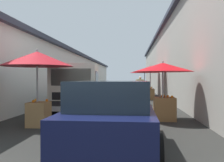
{
  "coord_description": "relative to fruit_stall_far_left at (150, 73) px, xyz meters",
  "views": [
    {
      "loc": [
        -3.04,
        -1.15,
        1.5
      ],
      "look_at": [
        12.32,
        0.12,
        1.35
      ],
      "focal_mm": 39.96,
      "sensor_mm": 36.0,
      "label": 1
    }
  ],
  "objects": [
    {
      "name": "fruit_stall_far_right",
      "position": [
        4.16,
        0.23,
        -0.05
      ],
      "size": [
        2.66,
        2.66,
        2.4
      ],
      "color": "#9E9EA3",
      "rests_on": "ground"
    },
    {
      "name": "plastic_stool",
      "position": [
        -3.77,
        0.44,
        -1.56
      ],
      "size": [
        0.3,
        0.3,
        0.43
      ],
      "color": "#194CB2",
      "rests_on": "ground"
    },
    {
      "name": "delivery_truck",
      "position": [
        -7.6,
        3.56,
        -0.85
      ],
      "size": [
        4.99,
        2.13,
        2.08
      ],
      "color": "black",
      "rests_on": "ground"
    },
    {
      "name": "fruit_stall_mid_lane",
      "position": [
        -9.04,
        0.17,
        -0.36
      ],
      "size": [
        2.13,
        2.13,
        2.13
      ],
      "color": "#9E9EA3",
      "rests_on": "ground"
    },
    {
      "name": "fruit_stall_far_left",
      "position": [
        0.0,
        0.0,
        0.0
      ],
      "size": [
        2.34,
        2.34,
        2.46
      ],
      "color": "#9E9EA3",
      "rests_on": "ground"
    },
    {
      "name": "building_left_whitewash",
      "position": [
        0.82,
        9.36,
        -0.02
      ],
      "size": [
        49.8,
        7.5,
        3.73
      ],
      "color": "silver",
      "rests_on": "ground"
    },
    {
      "name": "ground",
      "position": [
        -1.43,
        2.4,
        -1.89
      ],
      "size": [
        90.0,
        90.0,
        0.0
      ],
      "primitive_type": "plane",
      "color": "#282826"
    },
    {
      "name": "hatchback_car",
      "position": [
        -12.55,
        1.7,
        -1.15
      ],
      "size": [
        3.94,
        1.98,
        1.45
      ],
      "color": "#0F1438",
      "rests_on": "ground"
    },
    {
      "name": "vendor_by_crates",
      "position": [
        2.3,
        0.65,
        -0.93
      ],
      "size": [
        0.28,
        0.65,
        1.66
      ],
      "color": "#665B4C",
      "rests_on": "ground"
    },
    {
      "name": "parked_scooter",
      "position": [
        -1.13,
        4.02,
        -1.44
      ],
      "size": [
        1.69,
        0.32,
        1.14
      ],
      "color": "black",
      "rests_on": "ground"
    },
    {
      "name": "building_right_concrete",
      "position": [
        0.82,
        -4.55,
        0.91
      ],
      "size": [
        49.8,
        7.5,
        5.58
      ],
      "color": "#A39E93",
      "rests_on": "ground"
    },
    {
      "name": "vendor_in_shade",
      "position": [
        0.19,
        4.15,
        -0.92
      ],
      "size": [
        0.36,
        0.62,
        1.67
      ],
      "color": "#665B4C",
      "rests_on": "ground"
    },
    {
      "name": "fruit_stall_near_left",
      "position": [
        -10.19,
        4.31,
        0.05
      ],
      "size": [
        2.32,
        2.32,
        2.45
      ],
      "color": "#9E9EA3",
      "rests_on": "ground"
    }
  ]
}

